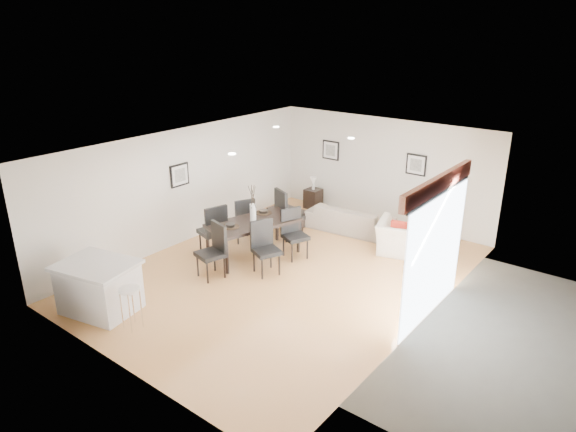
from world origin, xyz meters
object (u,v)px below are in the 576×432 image
Objects in this scene: armchair at (404,238)px; dining_chair_head at (214,247)px; kitchen_island at (99,287)px; bar_stool at (129,294)px; dining_table at (253,225)px; dining_chair_wfar at (244,218)px; dining_chair_foot at (286,212)px; side_table at (313,198)px; sofa at (350,219)px; dining_chair_wnear at (214,228)px; dining_chair_efar at (293,230)px; coffee_table at (288,217)px; dining_chair_enear at (264,244)px.

dining_chair_head reaches higher than armchair.
kitchen_island reaches higher than bar_stool.
dining_table is 3.53m from kitchen_island.
dining_chair_head is (0.73, -1.67, 0.03)m from dining_chair_wfar.
dining_chair_head is 0.92× the size of dining_chair_foot.
side_table is at bearing -47.19° from dining_chair_foot.
dining_chair_foot reaches higher than side_table.
bar_stool is at bearing -80.91° from side_table.
side_table is (-3.40, 1.26, -0.11)m from armchair.
sofa is at bearing 169.85° from dining_chair_wfar.
dining_chair_wnear is 1.08× the size of dining_chair_efar.
armchair is 3.40m from dining_table.
dining_chair_efar is at bearing 84.25° from bar_stool.
coffee_table is 1.44m from side_table.
coffee_table is at bearing -30.61° from dining_chair_foot.
dining_chair_foot is at bearing 49.35° from sofa.
dining_chair_foot reaches higher than dining_chair_efar.
side_table is at bearing 78.88° from kitchen_island.
dining_chair_head is at bearing 50.72° from dining_chair_wfar.
bar_stool is (1.01, -3.91, 0.04)m from dining_chair_wfar.
dining_chair_wfar is at bearing -162.32° from dining_chair_wnear.
armchair is 0.54× the size of dining_table.
dining_chair_wfar is at bearing -85.90° from coffee_table.
dining_table is at bearing -65.15° from coffee_table.
dining_chair_head is 2.44m from dining_chair_foot.
dining_chair_efar is at bearing 161.11° from dining_chair_foot.
dining_chair_wfar is (-3.31, -1.71, 0.23)m from armchair.
dining_chair_efar is 4.21m from kitchen_island.
coffee_table is (-0.60, 1.99, -0.54)m from dining_table.
dining_chair_enear is 1.01× the size of dining_chair_efar.
bar_stool is at bearing -163.71° from dining_chair_enear.
dining_chair_foot is (0.66, 0.77, 0.08)m from dining_chair_wfar.
dining_chair_head reaches higher than kitchen_island.
kitchen_island is at bearing -92.14° from dining_chair_head.
dining_chair_foot is at bearing 105.57° from dining_chair_head.
dining_chair_wnear reaches higher than kitchen_island.
coffee_table is at bearing 77.12° from kitchen_island.
dining_table is 2.87× the size of bar_stool.
dining_chair_wnear is at bearing 57.11° from sofa.
dining_chair_foot is at bearing -46.23° from coffee_table.
dining_chair_enear is at bearing 80.41° from sofa.
dining_chair_wfar is at bearing 127.59° from dining_chair_head.
dining_chair_efar is 2.00m from coffee_table.
dining_chair_wfar is 4.04m from bar_stool.
dining_chair_enear is 1.14× the size of coffee_table.
dining_chair_foot is at bearing 47.88° from dining_chair_enear.
dining_chair_head is 1.50× the size of bar_stool.
dining_chair_foot is at bearing 166.31° from dining_chair_wfar.
sofa is at bearing 90.77° from dining_chair_head.
armchair is 3.63m from side_table.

